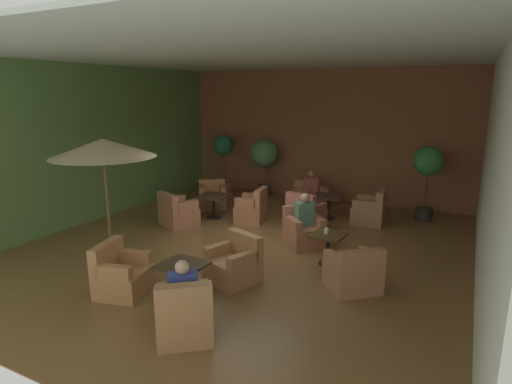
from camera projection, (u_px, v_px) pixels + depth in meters
ground_plane at (246, 247)px, 9.16m from camera, size 9.03×9.90×0.02m
wall_back_brick at (322, 135)px, 12.95m from camera, size 9.03×0.08×3.94m
wall_left_accent at (90, 144)px, 10.69m from camera, size 0.08×9.90×3.94m
wall_right_plain at (492, 176)px, 6.71m from camera, size 0.08×9.90×3.94m
ceiling_slab at (244, 55)px, 8.24m from camera, size 9.03×9.90×0.06m
cafe_table_front_left at (328, 241)px, 8.12m from camera, size 0.66×0.66×0.61m
armchair_front_left_north at (303, 231)px, 9.19m from camera, size 1.06×1.06×0.83m
armchair_front_left_east at (353, 273)px, 7.10m from camera, size 1.09×1.09×0.80m
cafe_table_front_right at (214, 200)px, 11.15m from camera, size 0.86×0.86×0.61m
armchair_front_right_north at (178, 213)px, 10.53m from camera, size 1.05×1.02×0.86m
armchair_front_right_east at (252, 209)px, 10.86m from camera, size 0.81×0.82×0.89m
armchair_front_right_south at (212, 197)px, 12.22m from camera, size 1.03×1.03×0.79m
cafe_table_mid_center at (182, 272)px, 6.70m from camera, size 0.73×0.73×0.61m
armchair_mid_center_north at (235, 264)px, 7.44m from camera, size 1.00×0.99×0.83m
armchair_mid_center_east at (121, 275)px, 6.98m from camera, size 0.91×0.95×0.86m
armchair_mid_center_south at (184, 315)px, 5.70m from camera, size 1.06×1.07×0.89m
cafe_table_rear_right at (328, 201)px, 11.11m from camera, size 0.82×0.82×0.61m
armchair_rear_right_north at (310, 198)px, 12.15m from camera, size 1.06×1.06×0.80m
armchair_rear_right_east at (306, 216)px, 10.30m from camera, size 0.88×0.87×0.92m
armchair_rear_right_south at (370, 211)px, 10.71m from camera, size 0.81×0.77×0.89m
patio_umbrella_tall_red at (103, 149)px, 8.26m from camera, size 2.04×2.04×2.38m
potted_tree_left_corner at (223, 155)px, 13.49m from camera, size 0.65×0.65×1.95m
potted_tree_mid_left at (264, 156)px, 13.26m from camera, size 0.88×0.88×1.84m
potted_tree_mid_right at (428, 168)px, 10.81m from camera, size 0.74×0.74×1.92m
patron_blue_shirt at (305, 211)px, 9.05m from camera, size 0.43×0.43×0.71m
patron_by_window at (183, 286)px, 5.65m from camera, size 0.45×0.42×0.65m
patron_with_friend at (311, 184)px, 12.02m from camera, size 0.42×0.42×0.67m
iced_drink_cup at (326, 231)px, 8.12m from camera, size 0.08×0.08×0.11m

